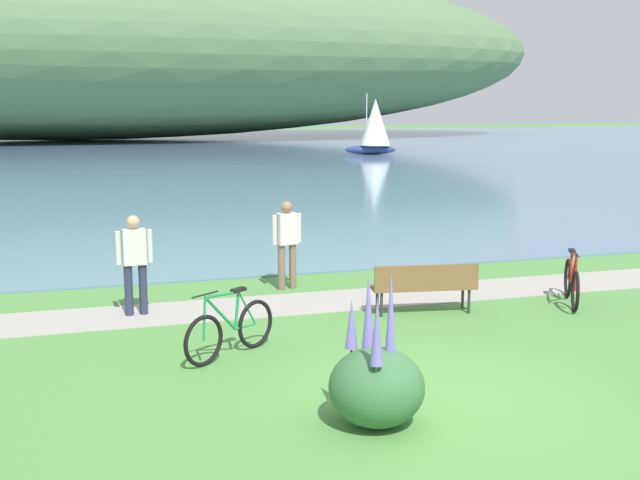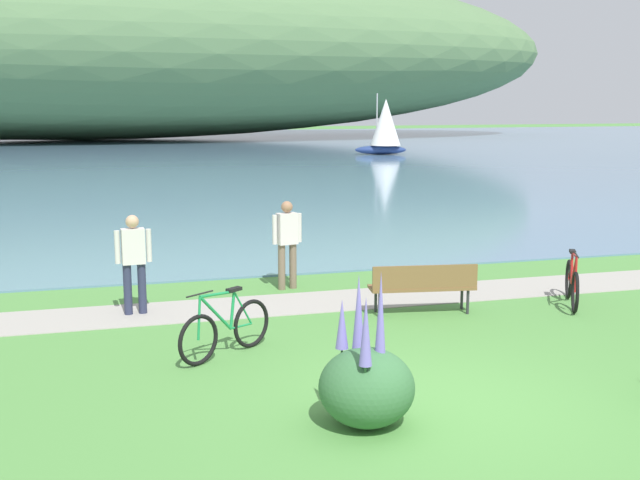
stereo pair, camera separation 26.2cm
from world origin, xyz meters
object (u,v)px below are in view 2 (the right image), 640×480
object	(u,v)px
bicycle_leaning_near_bench	(572,283)
bicycle_beside_path	(225,329)
person_on_the_grass	(134,258)
park_bench_near_camera	(423,284)
person_at_shoreline	(287,239)
sailboat_nearest_to_shore	(385,126)

from	to	relation	value
bicycle_leaning_near_bench	bicycle_beside_path	xyz separation A→B (m)	(-6.37, -1.17, 0.00)
bicycle_beside_path	person_on_the_grass	bearing A→B (deg)	113.03
park_bench_near_camera	person_at_shoreline	bearing A→B (deg)	126.47
person_at_shoreline	park_bench_near_camera	bearing A→B (deg)	-53.53
park_bench_near_camera	sailboat_nearest_to_shore	world-z (taller)	sailboat_nearest_to_shore
bicycle_leaning_near_bench	person_at_shoreline	xyz separation A→B (m)	(-4.57, 2.59, 0.58)
park_bench_near_camera	bicycle_leaning_near_bench	xyz separation A→B (m)	(2.78, -0.17, -0.12)
park_bench_near_camera	bicycle_leaning_near_bench	distance (m)	2.79
bicycle_beside_path	person_on_the_grass	distance (m)	2.93
bicycle_leaning_near_bench	sailboat_nearest_to_shore	world-z (taller)	sailboat_nearest_to_shore
park_bench_near_camera	sailboat_nearest_to_shore	xyz separation A→B (m)	(13.30, 37.83, 1.40)
person_at_shoreline	bicycle_beside_path	bearing A→B (deg)	-115.57
bicycle_leaning_near_bench	bicycle_beside_path	world-z (taller)	same
bicycle_leaning_near_bench	sailboat_nearest_to_shore	distance (m)	39.46
bicycle_leaning_near_bench	bicycle_beside_path	size ratio (longest dim) A/B	1.09
person_at_shoreline	person_on_the_grass	xyz separation A→B (m)	(-2.92, -1.11, 0.00)
park_bench_near_camera	bicycle_beside_path	bearing A→B (deg)	-159.61
bicycle_beside_path	person_on_the_grass	size ratio (longest dim) A/B	0.86
person_on_the_grass	park_bench_near_camera	bearing A→B (deg)	-15.57
bicycle_beside_path	park_bench_near_camera	bearing A→B (deg)	20.39
sailboat_nearest_to_shore	person_on_the_grass	bearing A→B (deg)	-116.26
person_at_shoreline	sailboat_nearest_to_shore	distance (m)	38.51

